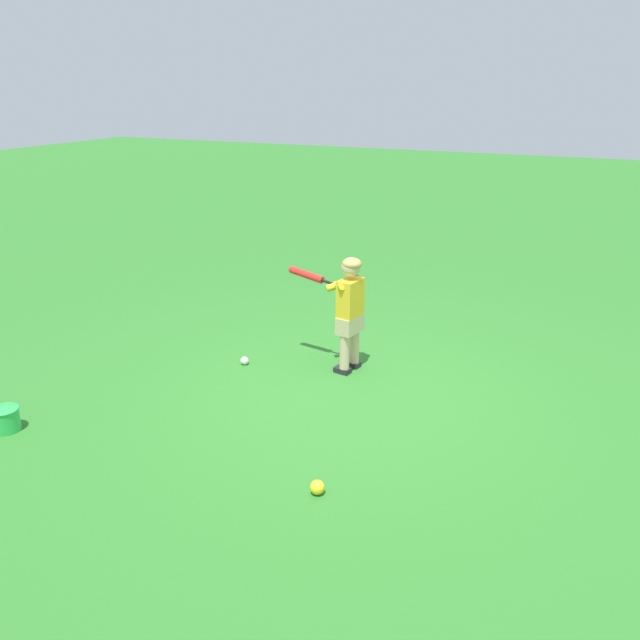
% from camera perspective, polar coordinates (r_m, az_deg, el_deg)
% --- Properties ---
extents(ground_plane, '(40.00, 40.00, 0.00)m').
position_cam_1_polar(ground_plane, '(5.66, 2.51, -6.45)').
color(ground_plane, '#2D7528').
extents(child_batter, '(0.32, 0.77, 1.08)m').
position_cam_1_polar(child_batter, '(5.87, 2.40, 1.46)').
color(child_batter, '#232328').
rests_on(child_batter, ground).
extents(play_ball_behind_batter, '(0.09, 0.09, 0.09)m').
position_cam_1_polar(play_ball_behind_batter, '(9.00, 3.06, 4.17)').
color(play_ball_behind_batter, yellow).
rests_on(play_ball_behind_batter, ground).
extents(play_ball_center_lawn, '(0.08, 0.08, 0.08)m').
position_cam_1_polar(play_ball_center_lawn, '(6.23, -6.62, -3.55)').
color(play_ball_center_lawn, white).
rests_on(play_ball_center_lawn, ground).
extents(play_ball_by_bucket, '(0.10, 0.10, 0.10)m').
position_cam_1_polar(play_ball_by_bucket, '(4.38, -0.24, -14.43)').
color(play_ball_by_bucket, yellow).
rests_on(play_ball_by_bucket, ground).
extents(toy_bucket, '(0.22, 0.22, 0.19)m').
position_cam_1_polar(toy_bucket, '(5.60, -25.78, -7.80)').
color(toy_bucket, green).
rests_on(toy_bucket, ground).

